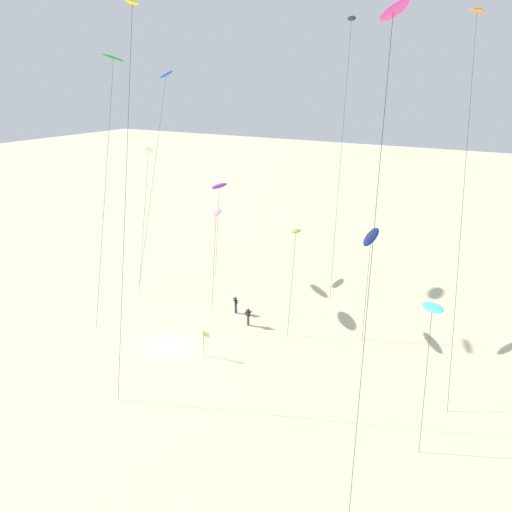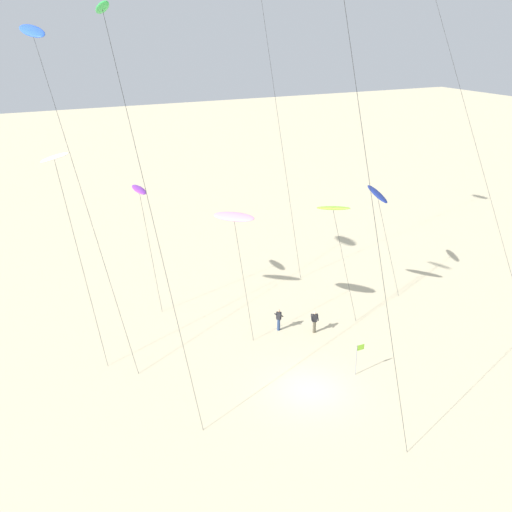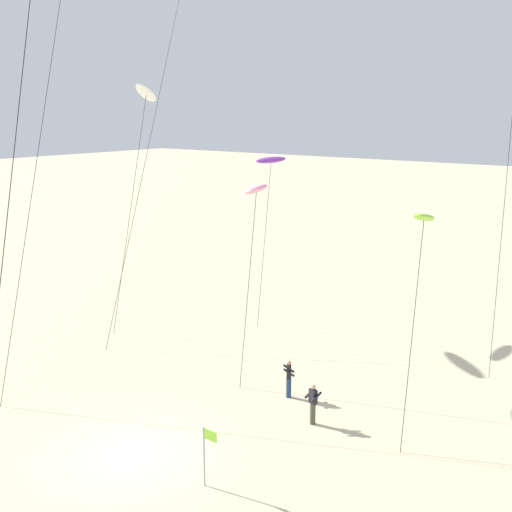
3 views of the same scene
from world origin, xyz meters
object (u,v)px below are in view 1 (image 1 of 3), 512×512
at_px(kite_cyan, 432,308).
at_px(kite_white, 148,152).
at_px(kite_pink, 216,213).
at_px(marker_flag, 205,339).
at_px(kite_purple, 219,186).
at_px(kite_lime, 296,231).
at_px(kite_orange, 477,16).
at_px(kite_flyer_middle, 236,304).
at_px(kite_yellow, 132,11).
at_px(kite_magenta, 393,17).
at_px(kite_black, 351,24).
at_px(kite_navy, 371,237).
at_px(kite_blue, 166,76).
at_px(kite_flyer_nearest, 248,316).
at_px(kite_green, 113,63).

bearing_deg(kite_cyan, kite_white, 158.93).
xyz_separation_m(kite_pink, marker_flag, (4.57, -8.63, -7.13)).
height_order(kite_purple, kite_lime, kite_purple).
height_order(kite_orange, kite_flyer_middle, kite_orange).
relative_size(kite_yellow, kite_magenta, 1.05).
relative_size(kite_white, kite_black, 0.53).
bearing_deg(kite_black, kite_white, -156.19).
bearing_deg(kite_white, kite_pink, -18.44).
bearing_deg(kite_pink, kite_flyer_middle, -26.36).
xyz_separation_m(kite_navy, marker_flag, (-8.98, -10.73, -6.45)).
xyz_separation_m(kite_navy, kite_blue, (-24.02, 4.81, 12.22)).
distance_m(kite_flyer_nearest, kite_flyer_middle, 2.57).
relative_size(kite_blue, kite_lime, 2.43).
height_order(kite_navy, kite_green, kite_green).
bearing_deg(kite_flyer_nearest, marker_flag, -93.63).
xyz_separation_m(kite_pink, kite_purple, (-4.42, 7.18, 0.63)).
height_order(kite_white, kite_black, kite_black).
relative_size(kite_white, kite_cyan, 1.63).
xyz_separation_m(kite_lime, kite_flyer_middle, (-5.11, -1.32, -7.25)).
xyz_separation_m(kite_orange, kite_green, (-26.88, -7.03, -2.78)).
height_order(kite_magenta, marker_flag, kite_magenta).
bearing_deg(kite_white, marker_flag, -38.75).
bearing_deg(kite_white, kite_navy, -3.38).
distance_m(kite_blue, kite_pink, 17.04).
bearing_deg(kite_yellow, marker_flag, 16.63).
distance_m(kite_blue, kite_green, 9.92).
bearing_deg(kite_white, kite_cyan, -21.07).
distance_m(kite_yellow, kite_flyer_middle, 24.37).
xyz_separation_m(kite_yellow, marker_flag, (3.64, 1.09, -22.24)).
bearing_deg(kite_cyan, kite_black, 122.73).
relative_size(kite_black, kite_lime, 2.96).
bearing_deg(marker_flag, kite_white, 141.25).
height_order(kite_pink, kite_lime, kite_pink).
bearing_deg(marker_flag, kite_magenta, -7.93).
distance_m(kite_black, kite_purple, 19.84).
bearing_deg(kite_green, kite_cyan, -11.29).
height_order(kite_yellow, kite_blue, kite_yellow).
height_order(kite_magenta, kite_lime, kite_magenta).
bearing_deg(kite_magenta, kite_white, 153.31).
height_order(kite_black, kite_lime, kite_black).
bearing_deg(kite_lime, kite_cyan, -33.90).
relative_size(kite_black, kite_flyer_middle, 15.26).
relative_size(kite_orange, kite_cyan, 2.92).
relative_size(kite_black, kite_navy, 2.97).
distance_m(kite_yellow, kite_flyer_nearest, 24.18).
height_order(kite_pink, kite_flyer_middle, kite_pink).
bearing_deg(kite_white, kite_blue, 88.25).
relative_size(kite_navy, kite_flyer_middle, 5.14).
height_order(kite_orange, kite_blue, kite_orange).
relative_size(kite_green, marker_flag, 10.44).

